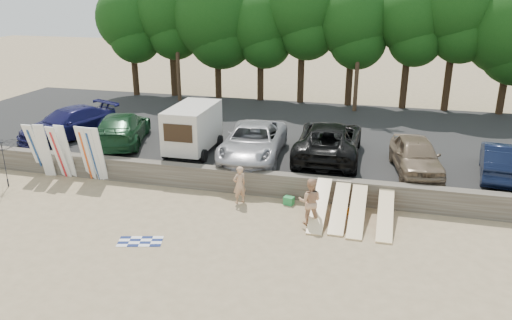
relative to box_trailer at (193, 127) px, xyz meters
The scene contains 29 objects.
ground 7.56m from the box_trailer, 48.61° to the right, with size 120.00×120.00×0.00m, color tan.
seawall 5.62m from the box_trailer, 27.16° to the right, with size 44.00×0.50×1.00m, color #6B6356.
parking_lot 7.15m from the box_trailer, 46.15° to the left, with size 44.00×14.50×0.70m, color #282828.
treeline 13.60m from the box_trailer, 69.43° to the left, with size 32.63×6.20×8.83m.
utility_poles 13.01m from the box_trailer, 57.03° to the left, with size 25.80×0.26×9.00m.
box_trailer is the anchor object (origin of this frame).
car_0 7.25m from the box_trailer, behind, with size 2.18×5.36×1.55m, color #141447.
car_1 4.08m from the box_trailer, behind, with size 2.21×5.43×1.58m, color #14391E.
car_2 2.99m from the box_trailer, ahead, with size 2.60×5.64×1.57m, color #A2A1A6.
car_3 6.40m from the box_trailer, ahead, with size 2.81×6.10×1.69m, color black.
car_4 10.15m from the box_trailer, ahead, with size 1.78×4.41×1.50m, color #7A654D.
car_5 13.58m from the box_trailer, ahead, with size 1.55×4.44×1.46m, color black.
surfboard_upright_0 7.16m from the box_trailer, 155.80° to the right, with size 0.50×0.06×2.60m, color white.
surfboard_upright_1 6.71m from the box_trailer, 152.58° to the right, with size 0.50×0.06×2.60m, color white.
surfboard_upright_2 6.09m from the box_trailer, 149.66° to the right, with size 0.50×0.06×2.60m, color white.
surfboard_upright_3 5.78m from the box_trailer, 149.20° to the right, with size 0.50×0.06×2.60m, color white.
surfboard_upright_4 4.95m from the box_trailer, 143.42° to the right, with size 0.50×0.06×2.60m, color white.
surfboard_upright_5 4.48m from the box_trailer, 138.34° to the right, with size 0.50×0.06×2.60m, color white.
surfboard_upright_6 4.66m from the box_trailer, 140.54° to the right, with size 0.50×0.06×2.60m, color white.
surfboard_low_0 7.96m from the box_trailer, 32.08° to the right, with size 0.56×3.00×0.07m, color #FFDBA0.
surfboard_low_1 8.53m from the box_trailer, 28.66° to the right, with size 0.56×3.00×0.07m, color #FFDBA0.
surfboard_low_2 9.16m from the box_trailer, 27.37° to the right, with size 0.56×3.00×0.07m, color #FFDBA0.
surfboard_low_3 10.04m from the box_trailer, 24.55° to the right, with size 0.56×3.00×0.07m, color #FFDBA0.
beachgoer_a 5.01m from the box_trailer, 46.73° to the right, with size 0.57×0.37×1.55m, color tan.
beachgoer_b 7.96m from the box_trailer, 36.43° to the right, with size 0.86×0.67×1.77m, color tan.
cooler 6.44m from the box_trailer, 31.18° to the right, with size 0.38×0.30×0.32m, color green.
gear_bag 8.74m from the box_trailer, 24.32° to the right, with size 0.30×0.25×0.22m, color orange.
beach_towel 7.83m from the box_trailer, 82.68° to the right, with size 1.50×1.50×0.00m, color white.
beach_umbrella 8.31m from the box_trailer, 147.32° to the right, with size 2.33×2.38×2.14m, color black.
Camera 1 is at (3.83, -15.69, 8.29)m, focal length 35.00 mm.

